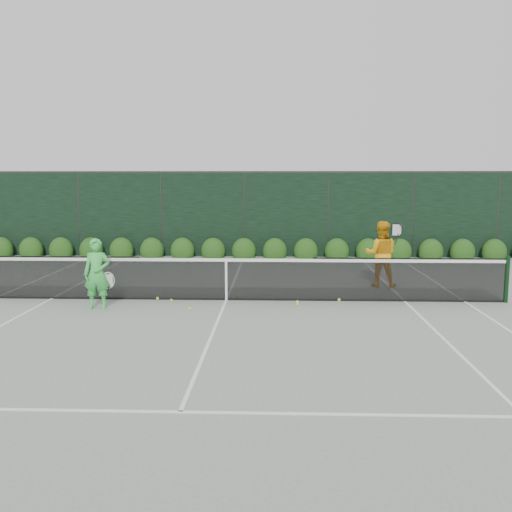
{
  "coord_description": "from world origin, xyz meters",
  "views": [
    {
      "loc": [
        1.16,
        -12.95,
        2.82
      ],
      "look_at": [
        0.68,
        0.3,
        1.0
      ],
      "focal_mm": 40.0,
      "sensor_mm": 36.0,
      "label": 1
    }
  ],
  "objects": [
    {
      "name": "windscreen_fence",
      "position": [
        0.0,
        -2.71,
        1.51
      ],
      "size": [
        32.0,
        21.07,
        3.06
      ],
      "color": "black",
      "rests_on": "ground"
    },
    {
      "name": "player_woman",
      "position": [
        -2.72,
        -0.93,
        0.77
      ],
      "size": [
        0.64,
        0.42,
        1.53
      ],
      "rotation": [
        0.0,
        0.0,
        0.11
      ],
      "color": "green",
      "rests_on": "ground"
    },
    {
      "name": "hedge_row",
      "position": [
        -0.0,
        7.15,
        0.23
      ],
      "size": [
        31.66,
        0.65,
        0.94
      ],
      "color": "#163B10",
      "rests_on": "ground"
    },
    {
      "name": "ground",
      "position": [
        0.0,
        0.0,
        0.0
      ],
      "size": [
        80.0,
        80.0,
        0.0
      ],
      "primitive_type": "plane",
      "color": "gray",
      "rests_on": "ground"
    },
    {
      "name": "court_lines",
      "position": [
        0.0,
        0.0,
        0.01
      ],
      "size": [
        11.03,
        23.83,
        0.01
      ],
      "color": "white",
      "rests_on": "ground"
    },
    {
      "name": "player_man",
      "position": [
        3.88,
        1.82,
        0.86
      ],
      "size": [
        0.96,
        0.79,
        1.72
      ],
      "rotation": [
        0.0,
        0.0,
        2.96
      ],
      "color": "orange",
      "rests_on": "ground"
    },
    {
      "name": "tennis_net",
      "position": [
        -0.02,
        0.0,
        0.53
      ],
      "size": [
        12.9,
        0.1,
        1.07
      ],
      "color": "#113317",
      "rests_on": "ground"
    },
    {
      "name": "tennis_balls",
      "position": [
        0.36,
        -0.27,
        0.03
      ],
      "size": [
        4.29,
        1.32,
        0.07
      ],
      "color": "#D8E933",
      "rests_on": "ground"
    }
  ]
}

